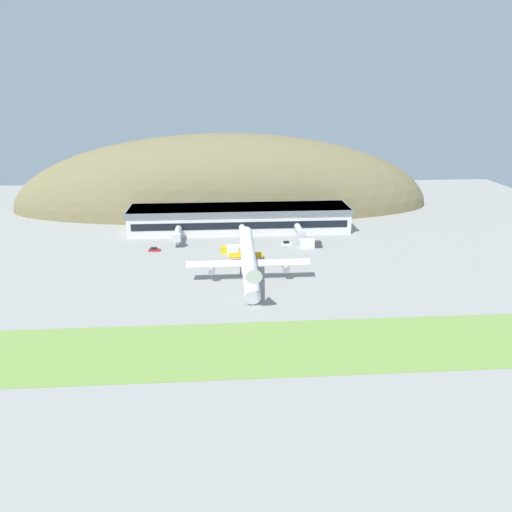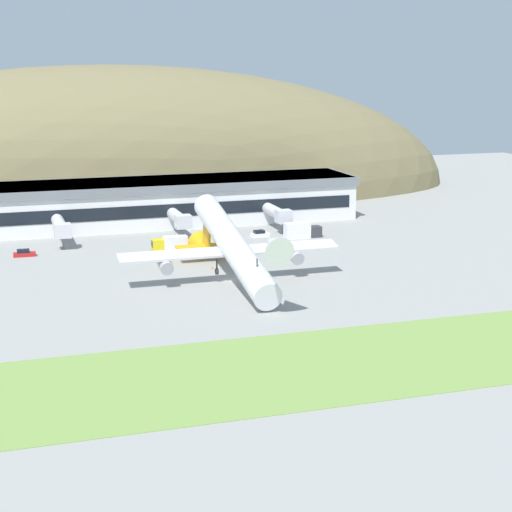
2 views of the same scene
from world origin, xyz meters
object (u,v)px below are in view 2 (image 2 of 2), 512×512
at_px(jetway_0, 60,226).
at_px(service_car_0, 24,253).
at_px(jetway_1, 179,219).
at_px(traffic_cone_1, 212,267).
at_px(fuel_truck, 170,244).
at_px(terminal_building, 161,199).
at_px(jetway_2, 277,213).
at_px(cargo_airplane, 232,247).
at_px(traffic_cone_0, 304,246).
at_px(service_car_1, 260,234).
at_px(box_truck, 302,231).

bearing_deg(jetway_0, service_car_0, -133.34).
relative_size(jetway_1, traffic_cone_1, 20.89).
distance_m(jetway_0, fuel_truck, 24.32).
relative_size(terminal_building, traffic_cone_1, 160.20).
xyz_separation_m(jetway_0, jetway_2, (48.22, 0.77, -0.00)).
relative_size(cargo_airplane, traffic_cone_0, 84.49).
distance_m(terminal_building, cargo_airplane, 57.71).
height_order(jetway_1, cargo_airplane, cargo_airplane).
bearing_deg(fuel_truck, service_car_0, 171.20).
xyz_separation_m(jetway_2, service_car_1, (-5.93, -5.25, -3.40)).
xyz_separation_m(terminal_building, traffic_cone_0, (22.53, -34.87, -5.57)).
distance_m(service_car_0, fuel_truck, 28.82).
distance_m(terminal_building, service_car_1, 28.19).
xyz_separation_m(jetway_0, jetway_1, (25.56, 1.13, -0.00)).
bearing_deg(jetway_1, fuel_truck, -109.94).
xyz_separation_m(jetway_1, box_truck, (25.03, -9.53, -2.43)).
relative_size(jetway_1, service_car_1, 2.87).
bearing_deg(jetway_0, service_car_1, -6.05).
bearing_deg(jetway_1, service_car_0, -164.04).
distance_m(terminal_building, box_truck, 36.43).
bearing_deg(jetway_2, cargo_airplane, -118.87).
bearing_deg(box_truck, jetway_2, 104.48).
relative_size(service_car_1, fuel_truck, 0.58).
bearing_deg(traffic_cone_1, service_car_1, 55.03).
bearing_deg(fuel_truck, terminal_building, 81.44).
bearing_deg(service_car_0, traffic_cone_0, -9.45).
xyz_separation_m(jetway_1, fuel_truck, (-5.08, -14.01, -2.52)).
height_order(cargo_airplane, traffic_cone_0, cargo_airplane).
relative_size(jetway_2, service_car_0, 2.95).
height_order(terminal_building, jetway_2, terminal_building).
xyz_separation_m(fuel_truck, traffic_cone_0, (27.05, -4.84, -1.19)).
distance_m(jetway_0, traffic_cone_0, 50.86).
bearing_deg(traffic_cone_0, service_car_0, 170.55).
distance_m(box_truck, traffic_cone_0, 9.88).
height_order(service_car_1, traffic_cone_1, service_car_1).
bearing_deg(terminal_building, cargo_airplane, -89.56).
height_order(jetway_1, fuel_truck, jetway_1).
xyz_separation_m(jetway_1, traffic_cone_1, (-0.81, -30.69, -3.71)).
distance_m(jetway_0, service_car_0, 12.14).
xyz_separation_m(jetway_0, service_car_1, (42.29, -4.48, -3.40)).
bearing_deg(jetway_0, traffic_cone_1, -50.07).
height_order(box_truck, traffic_cone_1, box_truck).
height_order(traffic_cone_0, traffic_cone_1, same).
relative_size(cargo_airplane, box_truck, 5.89).
relative_size(jetway_0, traffic_cone_0, 24.52).
distance_m(fuel_truck, box_truck, 30.44).
height_order(cargo_airplane, fuel_truck, cargo_airplane).
bearing_deg(traffic_cone_1, cargo_airplane, -86.37).
bearing_deg(traffic_cone_1, jetway_1, 88.48).
height_order(service_car_1, box_truck, box_truck).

